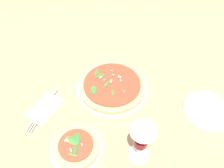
{
  "coord_description": "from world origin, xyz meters",
  "views": [
    {
      "loc": [
        0.44,
        0.38,
        0.72
      ],
      "look_at": [
        0.02,
        -0.03,
        0.03
      ],
      "focal_mm": 35.0,
      "sensor_mm": 36.0,
      "label": 1
    }
  ],
  "objects_px": {
    "wine_glass": "(141,139)",
    "fork": "(43,109)",
    "pizza_personal_side": "(76,147)",
    "side_plate_white": "(207,110)",
    "pizza_arugula_main": "(112,86)"
  },
  "relations": [
    {
      "from": "fork",
      "to": "pizza_personal_side",
      "type": "bearing_deg",
      "value": 60.67
    },
    {
      "from": "wine_glass",
      "to": "side_plate_white",
      "type": "bearing_deg",
      "value": 166.15
    },
    {
      "from": "wine_glass",
      "to": "side_plate_white",
      "type": "xyz_separation_m",
      "value": [
        -0.33,
        0.08,
        -0.11
      ]
    },
    {
      "from": "pizza_personal_side",
      "to": "wine_glass",
      "type": "relative_size",
      "value": 1.11
    },
    {
      "from": "pizza_personal_side",
      "to": "side_plate_white",
      "type": "bearing_deg",
      "value": 151.71
    },
    {
      "from": "wine_glass",
      "to": "fork",
      "type": "distance_m",
      "value": 0.42
    },
    {
      "from": "pizza_personal_side",
      "to": "side_plate_white",
      "type": "distance_m",
      "value": 0.52
    },
    {
      "from": "fork",
      "to": "side_plate_white",
      "type": "height_order",
      "value": "side_plate_white"
    },
    {
      "from": "fork",
      "to": "side_plate_white",
      "type": "bearing_deg",
      "value": 107.87
    },
    {
      "from": "pizza_personal_side",
      "to": "fork",
      "type": "bearing_deg",
      "value": -93.58
    },
    {
      "from": "wine_glass",
      "to": "side_plate_white",
      "type": "relative_size",
      "value": 0.88
    },
    {
      "from": "pizza_arugula_main",
      "to": "pizza_personal_side",
      "type": "xyz_separation_m",
      "value": [
        0.28,
        0.1,
        -0.0
      ]
    },
    {
      "from": "pizza_personal_side",
      "to": "fork",
      "type": "height_order",
      "value": "pizza_personal_side"
    },
    {
      "from": "fork",
      "to": "pizza_arugula_main",
      "type": "bearing_deg",
      "value": 130.49
    },
    {
      "from": "wine_glass",
      "to": "side_plate_white",
      "type": "distance_m",
      "value": 0.35
    }
  ]
}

